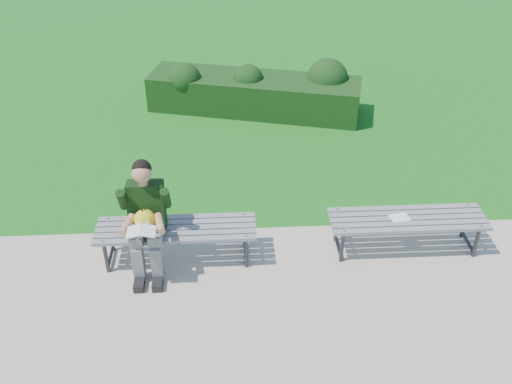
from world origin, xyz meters
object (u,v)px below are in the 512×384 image
at_px(bench_left, 176,231).
at_px(bench_right, 407,221).
at_px(seated_boy, 146,216).
at_px(paper_sheet, 400,218).
at_px(hedge, 259,90).

bearing_deg(bench_left, bench_right, 0.82).
xyz_separation_m(seated_boy, paper_sheet, (2.86, 0.13, -0.24)).
relative_size(hedge, bench_left, 2.06).
relative_size(bench_right, paper_sheet, 7.19).
xyz_separation_m(bench_left, seated_boy, (-0.30, -0.09, 0.30)).
xyz_separation_m(bench_left, bench_right, (2.66, 0.04, 0.00)).
relative_size(bench_left, bench_right, 1.00).
xyz_separation_m(hedge, bench_right, (1.48, -3.91, 0.05)).
bearing_deg(paper_sheet, hedge, 109.46).
relative_size(hedge, seated_boy, 2.82).
distance_m(bench_right, seated_boy, 2.98).
bearing_deg(paper_sheet, seated_boy, -177.36).
distance_m(bench_left, paper_sheet, 2.56).
bearing_deg(bench_right, hedge, 110.75).
bearing_deg(bench_right, paper_sheet, -180.00).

